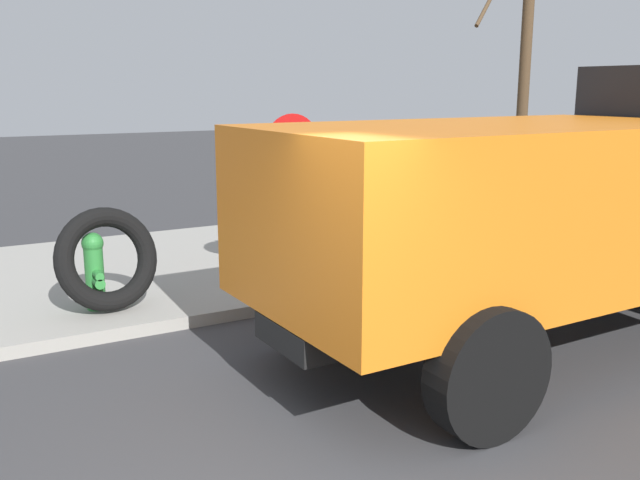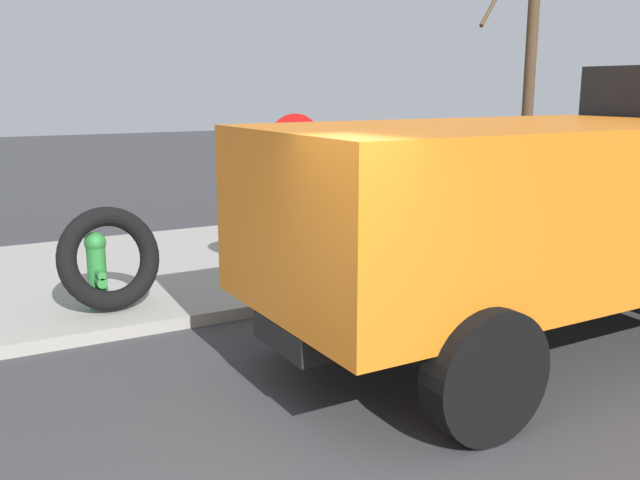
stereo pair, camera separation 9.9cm
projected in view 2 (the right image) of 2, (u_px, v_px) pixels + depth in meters
sidewalk_curb at (81, 280)px, 9.90m from camera, size 36.00×5.00×0.15m
fire_hydrant at (97, 268)px, 8.30m from camera, size 0.25×0.57×0.93m
loose_tire at (109, 258)px, 8.24m from camera, size 1.29×0.69×1.25m
stop_sign at (295, 168)px, 8.98m from camera, size 0.76×0.08×2.27m
dump_truck_orange at (584, 195)px, 7.50m from camera, size 7.05×2.91×3.00m
bare_tree at (528, 70)px, 11.27m from camera, size 1.30×1.33×5.45m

